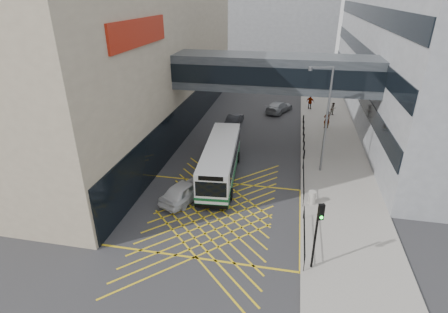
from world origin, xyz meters
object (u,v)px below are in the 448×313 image
Objects in this scene: car_silver at (279,106)px; car_dark at (235,120)px; car_white at (185,190)px; pedestrian_c at (310,102)px; pedestrian_b at (333,109)px; street_lamp at (325,115)px; pedestrian_a at (327,120)px; traffic_light at (318,227)px; litter_bin at (312,197)px; bus at (221,159)px.

car_dark is at bearing 74.02° from car_silver.
car_dark is (0.82, 16.63, -0.13)m from car_white.
pedestrian_b is at bearing 163.19° from pedestrian_c.
pedestrian_a is at bearing 69.45° from street_lamp.
pedestrian_c reaches higher than pedestrian_b.
car_white is 25.24m from pedestrian_b.
pedestrian_b is at bearing 60.83° from traffic_light.
car_dark is at bearing 117.89° from street_lamp.
car_silver is at bearing 99.45° from litter_bin.
bus is 4.49m from car_white.
traffic_light is at bearing -91.07° from litter_bin.
car_dark is at bearing 89.98° from bus.
street_lamp is 11.62m from pedestrian_a.
litter_bin is (7.33, -2.96, -0.93)m from bus.
pedestrian_b reaches higher than litter_bin.
traffic_light reaches higher than car_dark.
car_silver is 2.43× the size of pedestrian_a.
bus is at bearing -156.36° from pedestrian_b.
car_white is 9.21m from litter_bin.
pedestrian_a is at bearing 62.14° from traffic_light.
traffic_light is at bearing -107.37° from street_lamp.
car_dark is 14.32m from street_lamp.
street_lamp reaches higher than pedestrian_b.
bus is at bearing 103.97° from traffic_light.
traffic_light is 2.72× the size of pedestrian_b.
pedestrian_b is (6.64, -0.42, 0.20)m from car_silver.
traffic_light is at bearing 109.33° from pedestrian_c.
pedestrian_a is at bearing 83.00° from litter_bin.
car_white is 23.17m from car_silver.
street_lamp is (0.80, 12.14, 2.23)m from traffic_light.
pedestrian_a is at bearing 123.71° from pedestrian_c.
bus is 5.79× the size of pedestrian_c.
pedestrian_b is at bearing 55.46° from bus.
car_white is 0.56× the size of street_lamp.
car_silver is (4.77, 5.86, 0.09)m from car_dark.
litter_bin is at bearing -152.01° from car_white.
bus is 2.17× the size of car_white.
bus reaches higher than pedestrian_c.
traffic_light reaches higher than pedestrian_b.
pedestrian_a is (2.12, 22.97, -1.79)m from traffic_light.
pedestrian_c is (-1.64, 6.86, -0.06)m from pedestrian_a.
traffic_light is 2.32× the size of pedestrian_c.
traffic_light reaches higher than car_silver.
traffic_light is at bearing 120.09° from car_silver.
pedestrian_b is (3.20, 27.77, -1.99)m from traffic_light.
pedestrian_c is at bearing 106.54° from pedestrian_b.
traffic_light reaches higher than car_white.
litter_bin is at bearing 66.34° from traffic_light.
litter_bin is (0.13, 6.75, -2.29)m from traffic_light.
car_dark is 0.87× the size of car_silver.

